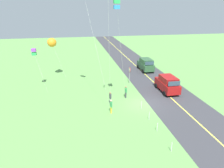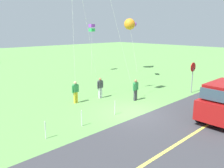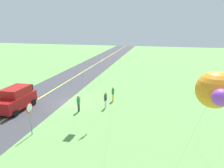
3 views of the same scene
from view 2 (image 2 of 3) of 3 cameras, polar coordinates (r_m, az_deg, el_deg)
name	(u,v)px [view 2 (image 2 of 3)]	position (r m, az deg, el deg)	size (l,w,h in m)	color
ground_plane	(135,114)	(14.75, 5.75, -7.37)	(120.00, 120.00, 0.10)	#60994C
asphalt_road	(195,133)	(12.72, 19.82, -11.40)	(120.00, 7.00, 0.00)	#38383D
road_centre_stripe	(195,133)	(12.72, 19.82, -11.38)	(120.00, 0.16, 0.00)	#E5E04C
stop_sign	(193,72)	(19.94, 19.42, 2.92)	(0.76, 0.08, 2.56)	gray
person_adult_near	(100,87)	(17.57, -2.94, -0.78)	(0.58, 0.22, 1.60)	silver
person_adult_companion	(136,89)	(17.03, 5.87, -1.30)	(0.58, 0.22, 1.60)	#3F3F47
person_child_watcher	(75,91)	(16.57, -9.06, -1.81)	(0.58, 0.22, 1.60)	yellow
kite_green_far	(92,28)	(28.33, -5.04, 13.72)	(1.57, 1.60, 5.79)	silver
kite_pink_drift	(130,24)	(30.06, 4.48, 14.61)	(1.90, 2.40, 6.52)	silver
fence_post_1	(45,130)	(11.71, -16.22, -10.91)	(0.05, 0.05, 0.90)	silver
fence_post_2	(82,118)	(12.73, -7.55, -8.46)	(0.05, 0.05, 0.90)	silver
fence_post_3	(115,108)	(14.26, 0.73, -5.90)	(0.05, 0.05, 0.90)	silver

